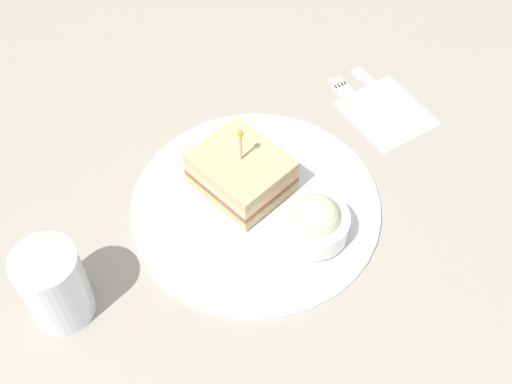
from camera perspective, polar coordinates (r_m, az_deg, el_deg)
The scene contains 8 objects.
ground_plane at distance 81.61cm, azimuth 0.00°, elevation -1.68°, with size 109.62×109.62×2.00cm, color #9E9384.
plate at distance 80.39cm, azimuth 0.00°, elevation -1.07°, with size 29.49×29.49×0.98cm, color white.
sandwich_half_center at distance 79.67cm, azimuth -1.23°, elevation 1.70°, with size 10.83×12.00×9.52cm.
coleslaw_bowl at distance 76.25cm, azimuth 5.08°, elevation -2.34°, with size 7.72×7.72×5.56cm.
drink_glass at distance 72.85cm, azimuth -16.44°, elevation -7.70°, with size 6.68×6.68×9.93cm.
napkin at distance 92.09cm, azimuth 10.85°, elevation 6.52°, with size 10.65×9.58×0.15cm, color white.
fork at distance 92.85cm, azimuth 8.21°, elevation 7.59°, with size 7.43×12.16×0.35cm.
knife at distance 94.81cm, azimuth 10.55°, elevation 8.35°, with size 4.87×12.24×0.35cm.
Camera 1 is at (-39.66, -25.28, 65.69)cm, focal length 47.81 mm.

